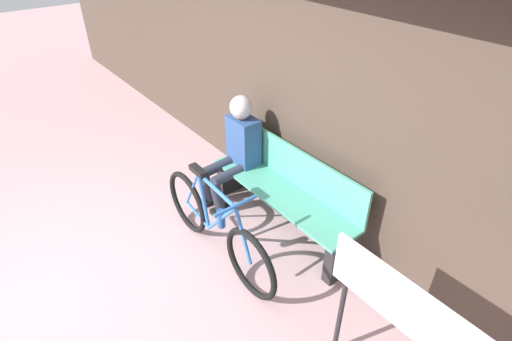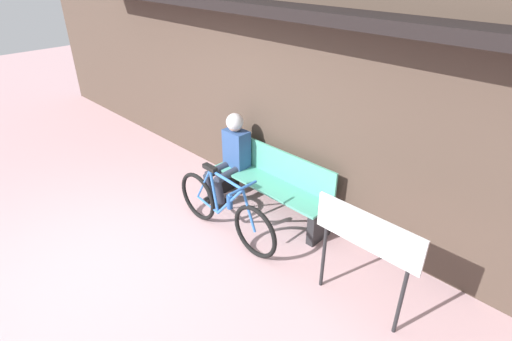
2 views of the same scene
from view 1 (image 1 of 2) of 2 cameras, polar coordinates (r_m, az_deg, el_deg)
ground_plane at (r=3.93m, az=-26.11°, el=-15.35°), size 24.00×24.00×0.00m
storefront_wall at (r=3.90m, az=3.60°, el=17.50°), size 12.00×0.56×3.20m
park_bench_near at (r=3.93m, az=4.17°, el=-3.14°), size 1.73×0.42×0.84m
bicycle at (r=3.61m, az=-5.78°, el=-8.12°), size 1.67×0.40×0.87m
person_seated at (r=4.14m, az=-2.87°, el=3.79°), size 0.34×0.62×1.20m
signboard at (r=2.52m, az=20.45°, el=-19.01°), size 1.03×0.04×1.09m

